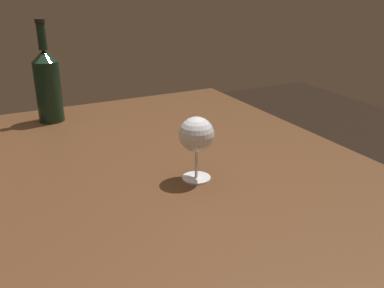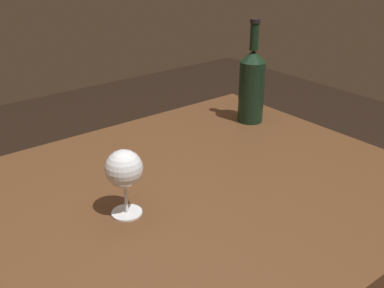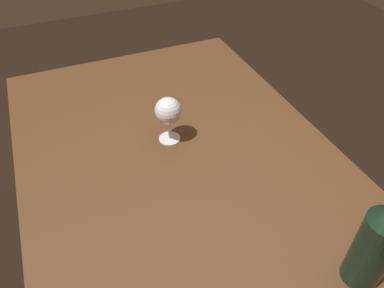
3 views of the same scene
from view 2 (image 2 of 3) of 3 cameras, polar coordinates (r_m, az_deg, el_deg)
dining_table at (r=1.11m, az=-4.22°, el=-10.92°), size 1.30×0.90×0.74m
wine_glass_left at (r=0.98m, az=-8.34°, el=-3.06°), size 0.08×0.08×0.15m
wine_bottle at (r=1.47m, az=7.23°, el=7.17°), size 0.08×0.08×0.32m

